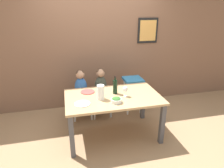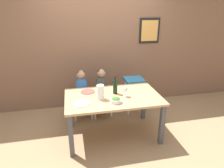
{
  "view_description": "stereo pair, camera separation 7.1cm",
  "coord_description": "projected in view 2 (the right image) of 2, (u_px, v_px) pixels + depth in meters",
  "views": [
    {
      "loc": [
        -0.69,
        -2.82,
        2.06
      ],
      "look_at": [
        0.0,
        0.07,
        0.9
      ],
      "focal_mm": 32.0,
      "sensor_mm": 36.0,
      "label": 1
    },
    {
      "loc": [
        -0.62,
        -2.84,
        2.06
      ],
      "look_at": [
        0.0,
        0.07,
        0.9
      ],
      "focal_mm": 32.0,
      "sensor_mm": 36.0,
      "label": 2
    }
  ],
  "objects": [
    {
      "name": "dining_table",
      "position": [
        113.0,
        101.0,
        3.22
      ],
      "size": [
        1.51,
        0.92,
        0.72
      ],
      "color": "tan",
      "rests_on": "ground_plane"
    },
    {
      "name": "ground_plane",
      "position": [
        113.0,
        134.0,
        3.45
      ],
      "size": [
        14.0,
        14.0,
        0.0
      ],
      "primitive_type": "plane",
      "color": "#9E7A56"
    },
    {
      "name": "person_child_center",
      "position": [
        101.0,
        81.0,
        3.84
      ],
      "size": [
        0.23,
        0.17,
        0.51
      ],
      "color": "#3D4238",
      "rests_on": "chair_far_center"
    },
    {
      "name": "wine_bottle",
      "position": [
        115.0,
        87.0,
        3.24
      ],
      "size": [
        0.07,
        0.07,
        0.3
      ],
      "color": "black",
      "rests_on": "dining_table"
    },
    {
      "name": "paper_towel_roll",
      "position": [
        100.0,
        92.0,
        3.05
      ],
      "size": [
        0.11,
        0.11,
        0.23
      ],
      "color": "white",
      "rests_on": "dining_table"
    },
    {
      "name": "wall_back",
      "position": [
        100.0,
        43.0,
        4.1
      ],
      "size": [
        10.0,
        0.09,
        2.7
      ],
      "color": "brown",
      "rests_on": "ground_plane"
    },
    {
      "name": "salad_bowl_large",
      "position": [
        116.0,
        100.0,
        2.96
      ],
      "size": [
        0.16,
        0.16,
        0.08
      ],
      "color": "white",
      "rests_on": "dining_table"
    },
    {
      "name": "person_child_left",
      "position": [
        81.0,
        82.0,
        3.76
      ],
      "size": [
        0.23,
        0.17,
        0.51
      ],
      "color": "#3366B2",
      "rests_on": "chair_far_left"
    },
    {
      "name": "chair_far_left",
      "position": [
        82.0,
        99.0,
        3.88
      ],
      "size": [
        0.44,
        0.43,
        0.45
      ],
      "color": "silver",
      "rests_on": "ground_plane"
    },
    {
      "name": "wine_glass_near",
      "position": [
        125.0,
        89.0,
        3.14
      ],
      "size": [
        0.08,
        0.08,
        0.17
      ],
      "color": "white",
      "rests_on": "dining_table"
    },
    {
      "name": "chair_right_highchair",
      "position": [
        134.0,
        86.0,
        4.01
      ],
      "size": [
        0.37,
        0.37,
        0.72
      ],
      "color": "silver",
      "rests_on": "ground_plane"
    },
    {
      "name": "dinner_plate_back_left",
      "position": [
        88.0,
        92.0,
        3.34
      ],
      "size": [
        0.23,
        0.23,
        0.01
      ],
      "color": "#D14C47",
      "rests_on": "dining_table"
    },
    {
      "name": "dinner_plate_front_left",
      "position": [
        82.0,
        103.0,
        2.93
      ],
      "size": [
        0.23,
        0.23,
        0.01
      ],
      "color": "silver",
      "rests_on": "dining_table"
    },
    {
      "name": "chair_far_center",
      "position": [
        102.0,
        97.0,
        3.96
      ],
      "size": [
        0.44,
        0.43,
        0.45
      ],
      "color": "silver",
      "rests_on": "ground_plane"
    }
  ]
}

